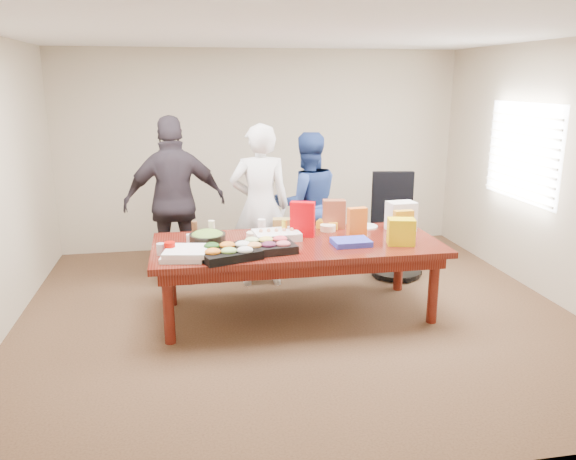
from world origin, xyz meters
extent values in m
cube|color=#47301E|center=(0.00, 0.00, -0.01)|extent=(5.50, 5.00, 0.02)
cube|color=white|center=(0.00, 0.00, 2.71)|extent=(5.50, 5.00, 0.02)
cube|color=beige|center=(0.00, 2.50, 1.35)|extent=(5.50, 0.04, 2.70)
cube|color=beige|center=(0.00, -2.50, 1.35)|extent=(5.50, 0.04, 2.70)
cube|color=beige|center=(2.75, 0.00, 1.35)|extent=(0.04, 5.00, 2.70)
cube|color=white|center=(2.72, 0.60, 1.50)|extent=(0.03, 1.40, 1.10)
cube|color=beige|center=(2.68, 0.60, 1.50)|extent=(0.04, 1.36, 1.00)
cube|color=#4C1C0F|center=(0.00, 0.00, 0.38)|extent=(2.80, 1.20, 0.75)
cube|color=black|center=(1.40, 0.90, 0.59)|extent=(0.69, 0.69, 1.18)
imported|color=silver|center=(-0.24, 0.92, 0.92)|extent=(0.69, 0.47, 1.84)
imported|color=navy|center=(0.36, 1.21, 0.85)|extent=(0.88, 0.71, 1.71)
imported|color=#2B252B|center=(-1.18, 1.10, 0.96)|extent=(1.18, 0.61, 1.93)
cube|color=black|center=(-0.70, -0.37, 0.79)|extent=(0.61, 0.54, 0.08)
cube|color=black|center=(-0.33, -0.24, 0.79)|extent=(0.54, 0.45, 0.07)
cube|color=white|center=(-0.18, 0.15, 0.79)|extent=(0.48, 0.37, 0.08)
cylinder|color=black|center=(-0.87, 0.06, 0.81)|extent=(0.38, 0.38, 0.11)
cube|color=#303ABB|center=(0.49, -0.18, 0.78)|extent=(0.37, 0.28, 0.05)
cube|color=#CA0008|center=(0.10, 0.21, 0.93)|extent=(0.26, 0.18, 0.36)
cube|color=orange|center=(1.06, -0.07, 0.90)|extent=(0.19, 0.08, 0.29)
cube|color=orange|center=(0.64, 0.10, 0.90)|extent=(0.20, 0.11, 0.30)
cylinder|color=white|center=(-0.29, 0.47, 0.81)|extent=(0.09, 0.09, 0.13)
cylinder|color=gold|center=(-0.08, 0.26, 0.83)|extent=(0.06, 0.06, 0.16)
cylinder|color=brown|center=(-0.98, 0.31, 0.84)|extent=(0.06, 0.06, 0.18)
cylinder|color=beige|center=(-0.82, 0.25, 0.85)|extent=(0.07, 0.07, 0.19)
cube|color=gold|center=(0.44, 0.49, 0.79)|extent=(0.27, 0.23, 0.08)
cube|color=olive|center=(-0.02, 0.52, 0.81)|extent=(0.30, 0.17, 0.11)
cube|color=brown|center=(0.49, 0.47, 0.90)|extent=(0.25, 0.17, 0.31)
cylinder|color=#B70800|center=(-1.22, -0.23, 0.82)|extent=(0.13, 0.13, 0.13)
cylinder|color=silver|center=(-1.30, -0.18, 0.80)|extent=(0.09, 0.09, 0.11)
cylinder|color=white|center=(-1.03, 0.10, 0.80)|extent=(0.08, 0.08, 0.10)
cube|color=silver|center=(-1.10, -0.31, 0.77)|extent=(0.43, 0.43, 0.04)
cube|color=white|center=(-1.07, -0.32, 0.81)|extent=(0.43, 0.43, 0.04)
cylinder|color=silver|center=(0.83, 0.44, 0.76)|extent=(0.32, 0.32, 0.02)
cylinder|color=white|center=(0.85, 0.44, 0.76)|extent=(0.24, 0.24, 0.01)
cylinder|color=beige|center=(0.40, 0.36, 0.78)|extent=(0.18, 0.18, 0.07)
cylinder|color=#F7E4C6|center=(-0.40, 0.25, 0.78)|extent=(0.17, 0.17, 0.05)
cube|color=white|center=(1.17, 0.26, 0.90)|extent=(0.30, 0.23, 0.30)
cube|color=yellow|center=(0.97, -0.25, 0.88)|extent=(0.29, 0.23, 0.25)
camera|label=1|loc=(-1.04, -5.17, 2.29)|focal=34.93mm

